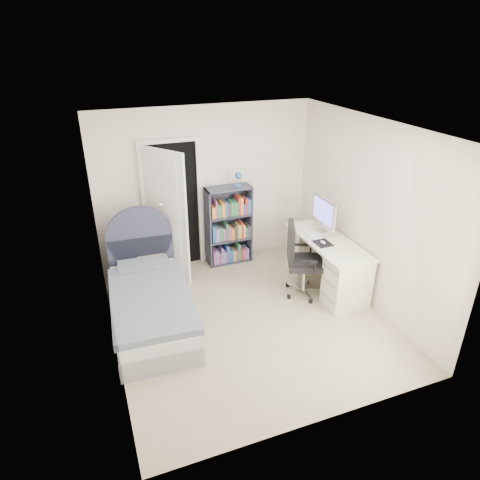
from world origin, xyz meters
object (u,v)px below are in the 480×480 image
object	(u,v)px
bed	(150,301)
nightstand	(149,257)
desk	(326,261)
floor_lamp	(161,250)
bookcase	(229,228)
office_chair	(299,257)

from	to	relation	value
bed	nightstand	world-z (taller)	bed
bed	desk	xyz separation A→B (m)	(2.57, -0.07, 0.13)
floor_lamp	bed	bearing A→B (deg)	-110.71
floor_lamp	bookcase	xyz separation A→B (m)	(1.15, 0.22, 0.08)
bed	nightstand	distance (m)	1.06
floor_lamp	bookcase	world-z (taller)	bookcase
desk	office_chair	distance (m)	0.52
desk	bookcase	bearing A→B (deg)	131.15
bed	office_chair	xyz separation A→B (m)	(2.09, -0.11, 0.31)
floor_lamp	desk	bearing A→B (deg)	-24.39
bookcase	bed	bearing A→B (deg)	-142.42
floor_lamp	desk	size ratio (longest dim) A/B	0.83
bookcase	office_chair	distance (m)	1.40
bookcase	floor_lamp	bearing A→B (deg)	-169.27
nightstand	floor_lamp	distance (m)	0.25
desk	office_chair	bearing A→B (deg)	-174.49
nightstand	floor_lamp	world-z (taller)	floor_lamp
nightstand	office_chair	bearing A→B (deg)	-30.89
bed	office_chair	distance (m)	2.12
desk	office_chair	xyz separation A→B (m)	(-0.48, -0.05, 0.19)
bookcase	office_chair	xyz separation A→B (m)	(0.59, -1.27, -0.00)
bed	floor_lamp	world-z (taller)	floor_lamp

